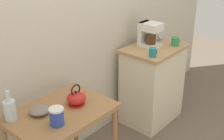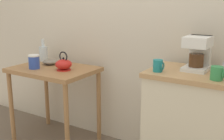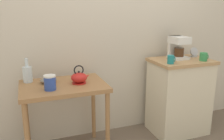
{
  "view_description": "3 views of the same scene",
  "coord_description": "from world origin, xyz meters",
  "px_view_note": "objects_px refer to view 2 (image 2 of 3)",
  "views": [
    {
      "loc": [
        -1.94,
        -1.68,
        2.08
      ],
      "look_at": [
        -0.02,
        -0.02,
        0.91
      ],
      "focal_mm": 49.65,
      "sensor_mm": 36.0,
      "label": 1
    },
    {
      "loc": [
        1.33,
        -2.1,
        1.44
      ],
      "look_at": [
        0.02,
        -0.0,
        0.84
      ],
      "focal_mm": 46.98,
      "sensor_mm": 36.0,
      "label": 2
    },
    {
      "loc": [
        -0.95,
        -2.25,
        1.49
      ],
      "look_at": [
        -0.14,
        -0.04,
        0.88
      ],
      "focal_mm": 38.42,
      "sensor_mm": 36.0,
      "label": 3
    }
  ],
  "objects_px": {
    "bowl_stoneware": "(50,62)",
    "glass_carafe_vase": "(43,53)",
    "coffee_maker": "(198,52)",
    "mug_dark_teal": "(158,66)",
    "mug_tall_green": "(217,73)",
    "teakettle": "(64,64)",
    "canister_enamel": "(34,62)"
  },
  "relations": [
    {
      "from": "bowl_stoneware",
      "to": "glass_carafe_vase",
      "type": "bearing_deg",
      "value": 152.89
    },
    {
      "from": "coffee_maker",
      "to": "mug_dark_teal",
      "type": "distance_m",
      "value": 0.33
    },
    {
      "from": "bowl_stoneware",
      "to": "coffee_maker",
      "type": "distance_m",
      "value": 1.52
    },
    {
      "from": "bowl_stoneware",
      "to": "glass_carafe_vase",
      "type": "relative_size",
      "value": 0.66
    },
    {
      "from": "bowl_stoneware",
      "to": "mug_tall_green",
      "type": "height_order",
      "value": "mug_tall_green"
    },
    {
      "from": "glass_carafe_vase",
      "to": "coffee_maker",
      "type": "relative_size",
      "value": 0.93
    },
    {
      "from": "teakettle",
      "to": "coffee_maker",
      "type": "relative_size",
      "value": 0.74
    },
    {
      "from": "glass_carafe_vase",
      "to": "mug_tall_green",
      "type": "relative_size",
      "value": 2.59
    },
    {
      "from": "coffee_maker",
      "to": "mug_tall_green",
      "type": "bearing_deg",
      "value": -48.1
    },
    {
      "from": "bowl_stoneware",
      "to": "mug_tall_green",
      "type": "bearing_deg",
      "value": -6.21
    },
    {
      "from": "teakettle",
      "to": "canister_enamel",
      "type": "relative_size",
      "value": 1.42
    },
    {
      "from": "teakettle",
      "to": "coffee_maker",
      "type": "distance_m",
      "value": 1.24
    },
    {
      "from": "glass_carafe_vase",
      "to": "mug_dark_teal",
      "type": "relative_size",
      "value": 2.64
    },
    {
      "from": "bowl_stoneware",
      "to": "mug_dark_teal",
      "type": "relative_size",
      "value": 1.75
    },
    {
      "from": "canister_enamel",
      "to": "mug_tall_green",
      "type": "height_order",
      "value": "mug_tall_green"
    },
    {
      "from": "mug_dark_teal",
      "to": "canister_enamel",
      "type": "bearing_deg",
      "value": -178.41
    },
    {
      "from": "canister_enamel",
      "to": "teakettle",
      "type": "bearing_deg",
      "value": 19.54
    },
    {
      "from": "bowl_stoneware",
      "to": "mug_tall_green",
      "type": "distance_m",
      "value": 1.71
    },
    {
      "from": "bowl_stoneware",
      "to": "glass_carafe_vase",
      "type": "xyz_separation_m",
      "value": [
        -0.19,
        0.1,
        0.06
      ]
    },
    {
      "from": "bowl_stoneware",
      "to": "canister_enamel",
      "type": "relative_size",
      "value": 1.18
    },
    {
      "from": "coffee_maker",
      "to": "mug_tall_green",
      "type": "xyz_separation_m",
      "value": [
        0.2,
        -0.22,
        -0.09
      ]
    },
    {
      "from": "glass_carafe_vase",
      "to": "canister_enamel",
      "type": "xyz_separation_m",
      "value": [
        0.18,
        -0.31,
        -0.02
      ]
    },
    {
      "from": "bowl_stoneware",
      "to": "canister_enamel",
      "type": "distance_m",
      "value": 0.22
    },
    {
      "from": "canister_enamel",
      "to": "mug_dark_teal",
      "type": "distance_m",
      "value": 1.28
    },
    {
      "from": "coffee_maker",
      "to": "bowl_stoneware",
      "type": "bearing_deg",
      "value": -178.63
    },
    {
      "from": "coffee_maker",
      "to": "mug_dark_teal",
      "type": "relative_size",
      "value": 2.85
    },
    {
      "from": "glass_carafe_vase",
      "to": "coffee_maker",
      "type": "distance_m",
      "value": 1.7
    },
    {
      "from": "mug_dark_teal",
      "to": "mug_tall_green",
      "type": "bearing_deg",
      "value": -0.65
    },
    {
      "from": "mug_tall_green",
      "to": "glass_carafe_vase",
      "type": "bearing_deg",
      "value": 171.53
    },
    {
      "from": "canister_enamel",
      "to": "mug_tall_green",
      "type": "distance_m",
      "value": 1.71
    },
    {
      "from": "coffee_maker",
      "to": "mug_dark_teal",
      "type": "bearing_deg",
      "value": -136.8
    },
    {
      "from": "teakettle",
      "to": "glass_carafe_vase",
      "type": "xyz_separation_m",
      "value": [
        -0.47,
        0.21,
        0.03
      ]
    }
  ]
}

